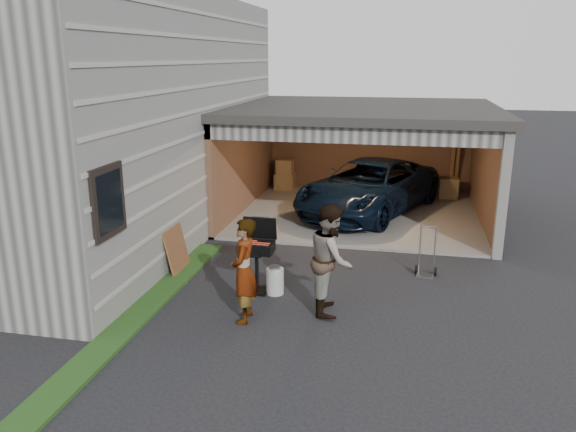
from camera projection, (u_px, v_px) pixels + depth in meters
name	position (u px, v px, depth m)	size (l,w,h in m)	color
ground	(279.00, 314.00, 9.29)	(80.00, 80.00, 0.00)	black
house	(73.00, 115.00, 13.50)	(7.00, 11.00, 5.50)	#474744
groundcover_strip	(126.00, 327.00, 8.79)	(0.50, 8.00, 0.06)	#193814
garage	(363.00, 144.00, 15.02)	(6.80, 6.30, 2.90)	#605E59
minivan	(369.00, 189.00, 15.00)	(2.31, 5.01, 1.39)	black
woman	(244.00, 271.00, 8.86)	(0.62, 0.41, 1.70)	silver
man	(331.00, 259.00, 9.19)	(0.89, 0.70, 1.84)	#4F261F
bbq_grill	(257.00, 250.00, 10.00)	(0.60, 0.53, 1.34)	black
propane_tank	(275.00, 281.00, 10.05)	(0.32, 0.32, 0.47)	silver
plywood_panel	(177.00, 250.00, 11.02)	(0.04, 0.82, 0.92)	brown
hand_truck	(426.00, 266.00, 10.89)	(0.43, 0.34, 1.00)	gray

